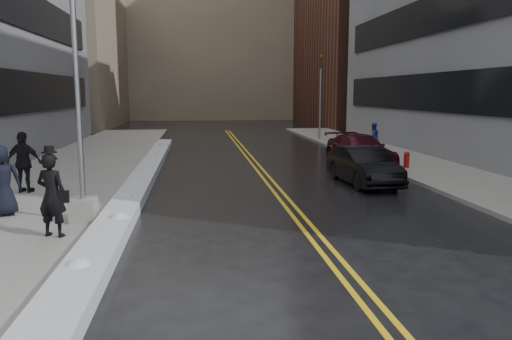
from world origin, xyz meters
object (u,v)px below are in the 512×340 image
object	(u,v)px
pedestrian_c	(2,180)
car_maroon	(360,150)
fire_hydrant	(407,159)
traffic_signal	(320,94)
lamppost	(79,130)
pedestrian_east	(373,137)
pedestrian_fedora	(52,195)
car_black	(363,166)
pedestrian_d	(24,162)

from	to	relation	value
pedestrian_c	car_maroon	bearing A→B (deg)	-160.69
fire_hydrant	traffic_signal	distance (m)	14.30
fire_hydrant	pedestrian_c	distance (m)	16.26
lamppost	pedestrian_east	distance (m)	19.47
pedestrian_fedora	car_maroon	world-z (taller)	pedestrian_fedora
pedestrian_east	fire_hydrant	bearing A→B (deg)	73.44
lamppost	car_black	xyz separation A→B (m)	(9.26, 4.97, -1.81)
pedestrian_fedora	traffic_signal	bearing A→B (deg)	-98.60
lamppost	pedestrian_d	world-z (taller)	lamppost
traffic_signal	pedestrian_c	size ratio (longest dim) A/B	3.08
pedestrian_c	pedestrian_east	distance (m)	20.44
lamppost	pedestrian_d	bearing A→B (deg)	123.86
traffic_signal	car_black	distance (m)	17.43
traffic_signal	pedestrian_c	world-z (taller)	traffic_signal
pedestrian_fedora	car_black	distance (m)	11.55
traffic_signal	pedestrian_c	bearing A→B (deg)	-123.72
pedestrian_d	pedestrian_east	size ratio (longest dim) A/B	1.27
traffic_signal	pedestrian_d	xyz separation A→B (m)	(-14.58, -17.85, -2.23)
fire_hydrant	traffic_signal	size ratio (longest dim) A/B	0.12
traffic_signal	car_maroon	world-z (taller)	traffic_signal
lamppost	pedestrian_east	size ratio (longest dim) A/B	4.71
traffic_signal	pedestrian_d	world-z (taller)	traffic_signal
fire_hydrant	pedestrian_fedora	xyz separation A→B (m)	(-12.69, -9.37, 0.59)
pedestrian_c	pedestrian_east	size ratio (longest dim) A/B	1.20
pedestrian_d	car_maroon	world-z (taller)	pedestrian_d
pedestrian_d	pedestrian_east	world-z (taller)	pedestrian_d
traffic_signal	pedestrian_east	world-z (taller)	traffic_signal
pedestrian_fedora	car_maroon	xyz separation A→B (m)	(11.19, 11.36, -0.40)
pedestrian_east	car_maroon	distance (m)	4.92
pedestrian_c	car_black	distance (m)	12.28
traffic_signal	pedestrian_fedora	size ratio (longest dim) A/B	3.05
lamppost	car_black	world-z (taller)	lamppost
traffic_signal	pedestrian_d	bearing A→B (deg)	-129.25
fire_hydrant	pedestrian_east	bearing A→B (deg)	83.39
lamppost	fire_hydrant	size ratio (longest dim) A/B	10.45
fire_hydrant	car_maroon	bearing A→B (deg)	126.96
pedestrian_east	car_maroon	xyz separation A→B (m)	(-2.24, -4.38, -0.22)
pedestrian_c	car_maroon	size ratio (longest dim) A/B	0.38
pedestrian_fedora	pedestrian_c	world-z (taller)	pedestrian_fedora
traffic_signal	pedestrian_east	distance (m)	8.10
fire_hydrant	pedestrian_c	bearing A→B (deg)	-153.97
fire_hydrant	pedestrian_fedora	bearing A→B (deg)	-143.55
lamppost	pedestrian_c	distance (m)	2.84
pedestrian_c	pedestrian_d	bearing A→B (deg)	-97.22
car_black	car_maroon	bearing A→B (deg)	69.14
fire_hydrant	car_black	xyz separation A→B (m)	(-3.04, -3.03, 0.17)
lamppost	pedestrian_d	xyz separation A→B (m)	(-2.78, 4.15, -1.36)
pedestrian_east	car_maroon	size ratio (longest dim) A/B	0.32
fire_hydrant	car_maroon	size ratio (longest dim) A/B	0.14
pedestrian_fedora	pedestrian_d	size ratio (longest dim) A/B	0.96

